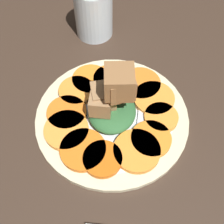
{
  "coord_description": "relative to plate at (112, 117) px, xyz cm",
  "views": [
    {
      "loc": [
        -27.2,
        -2.63,
        45.64
      ],
      "look_at": [
        0.0,
        0.0,
        4.1
      ],
      "focal_mm": 45.0,
      "sensor_mm": 36.0,
      "label": 1
    }
  ],
  "objects": [
    {
      "name": "water_glass",
      "position": [
        22.82,
        6.15,
        4.95
      ],
      "size": [
        8.15,
        8.15,
        10.94
      ],
      "color": "silver",
      "rests_on": "table_slab"
    },
    {
      "name": "carrot_slice_0",
      "position": [
        -7.54,
        4.08,
        1.09
      ],
      "size": [
        7.69,
        7.69,
        1.02
      ],
      "primitive_type": "cylinder",
      "color": "orange",
      "rests_on": "plate"
    },
    {
      "name": "carrot_slice_8",
      "position": [
        7.42,
        4.92,
        1.09
      ],
      "size": [
        7.1,
        7.1,
        1.02
      ],
      "primitive_type": "cylinder",
      "color": "orange",
      "rests_on": "plate"
    },
    {
      "name": "carrot_slice_4",
      "position": [
        0.01,
        -8.74,
        1.09
      ],
      "size": [
        6.04,
        6.04,
        1.02
      ],
      "primitive_type": "cylinder",
      "color": "orange",
      "rests_on": "plate"
    },
    {
      "name": "carrot_slice_6",
      "position": [
        7.3,
        -4.78,
        1.09
      ],
      "size": [
        7.7,
        7.7,
        1.02
      ],
      "primitive_type": "cylinder",
      "color": "orange",
      "rests_on": "plate"
    },
    {
      "name": "plate",
      "position": [
        0.0,
        0.0,
        0.0
      ],
      "size": [
        27.65,
        27.65,
        1.05
      ],
      "color": "beige",
      "rests_on": "table_slab"
    },
    {
      "name": "carrot_slice_10",
      "position": [
        -0.62,
        8.08,
        1.09
      ],
      "size": [
        7.13,
        7.13,
        1.02
      ],
      "primitive_type": "cylinder",
      "color": "orange",
      "rests_on": "plate"
    },
    {
      "name": "fork",
      "position": [
        -0.6,
        -5.15,
        0.78
      ],
      "size": [
        19.03,
        2.71,
        0.4
      ],
      "rotation": [
        0.0,
        0.0,
        -0.05
      ],
      "color": "silver",
      "rests_on": "plate"
    },
    {
      "name": "carrot_slice_3",
      "position": [
        -4.48,
        -7.05,
        1.09
      ],
      "size": [
        6.89,
        6.89,
        1.02
      ],
      "primitive_type": "cylinder",
      "color": "orange",
      "rests_on": "plate"
    },
    {
      "name": "carrot_slice_11",
      "position": [
        -4.15,
        7.48,
        1.09
      ],
      "size": [
        7.76,
        7.76,
        1.02
      ],
      "primitive_type": "cylinder",
      "color": "orange",
      "rests_on": "plate"
    },
    {
      "name": "carrot_slice_2",
      "position": [
        -6.89,
        -4.76,
        1.09
      ],
      "size": [
        7.83,
        7.83,
        1.02
      ],
      "primitive_type": "cylinder",
      "color": "orange",
      "rests_on": "plate"
    },
    {
      "name": "table_slab",
      "position": [
        0.0,
        0.0,
        -1.52
      ],
      "size": [
        120.0,
        120.0,
        2.0
      ],
      "primitive_type": "cube",
      "color": "#38281E",
      "rests_on": "ground"
    },
    {
      "name": "carrot_slice_7",
      "position": [
        7.88,
        0.8,
        1.09
      ],
      "size": [
        7.17,
        7.17,
        1.02
      ],
      "primitive_type": "cylinder",
      "color": "orange",
      "rests_on": "plate"
    },
    {
      "name": "center_pile",
      "position": [
        0.14,
        -0.03,
        5.23
      ],
      "size": [
        9.44,
        8.5,
        11.67
      ],
      "color": "#2D6033",
      "rests_on": "plate"
    },
    {
      "name": "carrot_slice_5",
      "position": [
        4.04,
        -7.41,
        1.09
      ],
      "size": [
        7.63,
        7.63,
        1.02
      ],
      "primitive_type": "cylinder",
      "color": "orange",
      "rests_on": "plate"
    },
    {
      "name": "carrot_slice_1",
      "position": [
        -8.87,
        0.68,
        1.09
      ],
      "size": [
        6.45,
        6.45,
        1.02
      ],
      "primitive_type": "cylinder",
      "color": "#D45F12",
      "rests_on": "plate"
    },
    {
      "name": "carrot_slice_9",
      "position": [
        4.43,
        7.18,
        1.09
      ],
      "size": [
        6.69,
        6.69,
        1.02
      ],
      "primitive_type": "cylinder",
      "color": "orange",
      "rests_on": "plate"
    }
  ]
}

